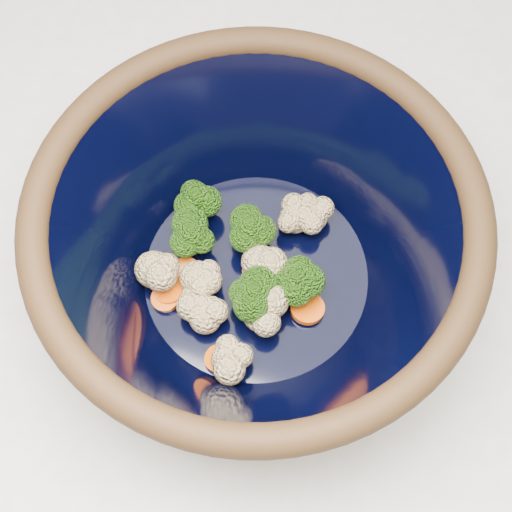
# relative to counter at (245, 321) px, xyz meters

# --- Properties ---
(ground) EXTENTS (3.00, 3.00, 0.00)m
(ground) POSITION_rel_counter_xyz_m (0.00, 0.00, -0.45)
(ground) COLOR #9E7A54
(ground) RESTS_ON ground
(counter) EXTENTS (1.20, 1.20, 0.90)m
(counter) POSITION_rel_counter_xyz_m (0.00, 0.00, 0.00)
(counter) COLOR beige
(counter) RESTS_ON ground
(mixing_bowl) EXTENTS (0.37, 0.37, 0.16)m
(mixing_bowl) POSITION_rel_counter_xyz_m (0.06, -0.11, 0.54)
(mixing_bowl) COLOR black
(mixing_bowl) RESTS_ON counter
(vegetable_pile) EXTENTS (0.17, 0.19, 0.05)m
(vegetable_pile) POSITION_rel_counter_xyz_m (0.04, -0.12, 0.51)
(vegetable_pile) COLOR #608442
(vegetable_pile) RESTS_ON mixing_bowl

